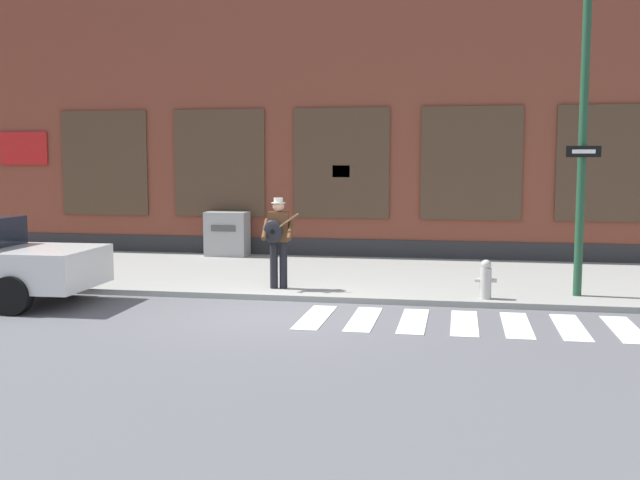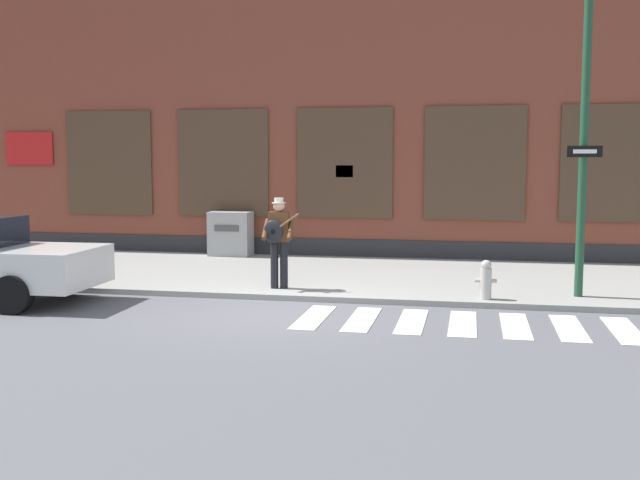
{
  "view_description": "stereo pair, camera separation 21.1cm",
  "coord_description": "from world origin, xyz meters",
  "px_view_note": "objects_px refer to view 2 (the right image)",
  "views": [
    {
      "loc": [
        2.98,
        -11.9,
        2.55
      ],
      "look_at": [
        0.47,
        1.45,
        1.1
      ],
      "focal_mm": 42.0,
      "sensor_mm": 36.0,
      "label": 1
    },
    {
      "loc": [
        3.18,
        -11.86,
        2.55
      ],
      "look_at": [
        0.47,
        1.45,
        1.1
      ],
      "focal_mm": 42.0,
      "sensor_mm": 36.0,
      "label": 2
    }
  ],
  "objects_px": {
    "fire_hydrant": "(486,280)",
    "utility_box": "(231,234)",
    "traffic_light": "(602,70)",
    "busker": "(278,237)"
  },
  "relations": [
    {
      "from": "busker",
      "to": "fire_hydrant",
      "type": "relative_size",
      "value": 2.48
    },
    {
      "from": "fire_hydrant",
      "to": "traffic_light",
      "type": "bearing_deg",
      "value": -18.28
    },
    {
      "from": "fire_hydrant",
      "to": "utility_box",
      "type": "bearing_deg",
      "value": 142.11
    },
    {
      "from": "utility_box",
      "to": "fire_hydrant",
      "type": "relative_size",
      "value": 1.62
    },
    {
      "from": "traffic_light",
      "to": "utility_box",
      "type": "xyz_separation_m",
      "value": [
        -8.06,
        5.51,
        -3.32
      ]
    },
    {
      "from": "busker",
      "to": "utility_box",
      "type": "relative_size",
      "value": 1.53
    },
    {
      "from": "utility_box",
      "to": "traffic_light",
      "type": "bearing_deg",
      "value": -34.33
    },
    {
      "from": "traffic_light",
      "to": "utility_box",
      "type": "height_order",
      "value": "traffic_light"
    },
    {
      "from": "traffic_light",
      "to": "utility_box",
      "type": "bearing_deg",
      "value": 145.67
    },
    {
      "from": "busker",
      "to": "traffic_light",
      "type": "distance_m",
      "value": 6.36
    }
  ]
}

